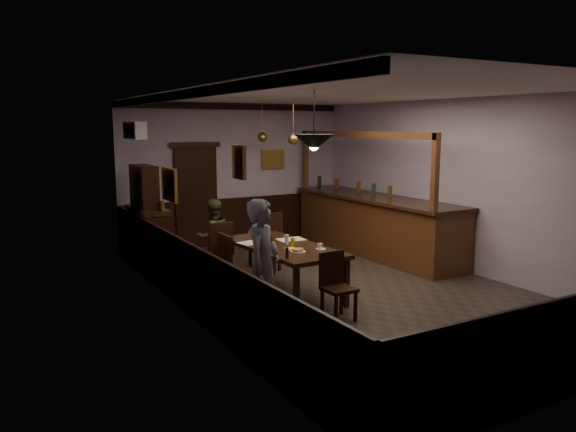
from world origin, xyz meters
TOP-DOWN VIEW (x-y plane):
  - room at (0.00, 0.00)m, footprint 5.01×8.01m
  - dining_table at (-0.90, 0.26)m, footprint 1.09×2.24m
  - chair_far_left at (-1.41, 1.51)m, footprint 0.44×0.44m
  - chair_far_right at (-0.49, 1.55)m, footprint 0.55×0.55m
  - chair_near at (-0.84, -1.06)m, footprint 0.39×0.39m
  - chair_side at (-1.83, 0.03)m, footprint 0.46×0.46m
  - person_standing at (-1.89, -1.03)m, footprint 0.72×0.69m
  - person_seated_left at (-1.42, 1.79)m, footprint 0.67×0.54m
  - person_seated_right at (-0.52, 1.83)m, footprint 0.78×0.47m
  - newspaper_left at (-1.23, 0.64)m, footprint 0.47×0.37m
  - newspaper_right at (-0.59, 0.55)m, footprint 0.44×0.33m
  - napkin at (-0.92, 0.00)m, footprint 0.16×0.16m
  - saucer at (-0.57, -0.27)m, footprint 0.15×0.15m
  - coffee_cup at (-0.57, -0.26)m, footprint 0.08×0.08m
  - pastry_plate at (-0.94, -0.26)m, footprint 0.22×0.22m
  - pastry_ring_a at (-0.97, -0.27)m, footprint 0.13×0.13m
  - pastry_ring_b at (-0.93, -0.26)m, footprint 0.13×0.13m
  - soda_can at (-0.81, 0.13)m, footprint 0.07×0.07m
  - beer_glass at (-1.12, 0.32)m, footprint 0.06×0.06m
  - water_glass at (-0.83, 0.27)m, footprint 0.06×0.06m
  - pepper_mill at (-1.25, -0.48)m, footprint 0.04×0.04m
  - sideboard at (-2.21, 2.92)m, footprint 0.50×1.39m
  - bar_counter at (1.99, 1.71)m, footprint 1.01×4.32m
  - door_back at (-0.90, 3.95)m, footprint 0.90×0.06m
  - ac_unit at (-2.38, 2.90)m, footprint 0.20×0.85m
  - picture_left_small at (-2.46, -1.60)m, footprint 0.04×0.28m
  - picture_left_large at (-2.46, 0.80)m, footprint 0.04×0.62m
  - picture_back at (0.90, 3.96)m, footprint 0.55×0.04m
  - pendant_iron at (-0.87, -0.54)m, footprint 0.56×0.56m
  - pendant_brass_mid at (0.10, 1.69)m, footprint 0.20×0.20m
  - pendant_brass_far at (0.30, 3.28)m, footprint 0.20×0.20m

SIDE VIEW (x-z plane):
  - chair_near at x=-0.84m, z-range 0.04..0.93m
  - chair_far_left at x=-1.41m, z-range 0.05..1.01m
  - chair_far_right at x=-0.49m, z-range 0.05..1.09m
  - chair_side at x=-1.83m, z-range 0.05..1.10m
  - person_seated_right at x=-0.52m, z-range 0.00..1.18m
  - bar_counter at x=1.99m, z-range -0.60..1.82m
  - person_seated_left at x=-1.42m, z-range 0.00..1.31m
  - dining_table at x=-0.90m, z-range 0.31..1.06m
  - sideboard at x=-2.21m, z-range -0.18..1.66m
  - napkin at x=-0.92m, z-range 0.75..0.75m
  - newspaper_left at x=-1.23m, z-range 0.75..0.76m
  - newspaper_right at x=-0.59m, z-range 0.75..0.76m
  - saucer at x=-0.57m, z-range 0.75..0.76m
  - pastry_plate at x=-0.94m, z-range 0.75..0.76m
  - pastry_ring_a at x=-0.97m, z-range 0.77..0.81m
  - pastry_ring_b at x=-0.93m, z-range 0.77..0.81m
  - coffee_cup at x=-0.57m, z-range 0.76..0.84m
  - soda_can at x=-0.81m, z-range 0.75..0.87m
  - pepper_mill at x=-1.25m, z-range 0.75..0.89m
  - water_glass at x=-0.83m, z-range 0.75..0.90m
  - person_standing at x=-1.89m, z-range 0.00..1.66m
  - beer_glass at x=-1.12m, z-range 0.75..0.95m
  - door_back at x=-0.90m, z-range 0.00..2.10m
  - room at x=0.00m, z-range -0.01..3.01m
  - picture_left_large at x=-2.46m, z-range 1.46..1.94m
  - picture_back at x=0.90m, z-range 1.59..2.01m
  - picture_left_small at x=-2.46m, z-range 1.97..2.33m
  - pendant_brass_mid at x=0.10m, z-range 1.89..2.70m
  - pendant_brass_far at x=0.30m, z-range 1.89..2.70m
  - pendant_iron at x=-0.87m, z-range 1.90..2.71m
  - ac_unit at x=-2.38m, z-range 2.30..2.60m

